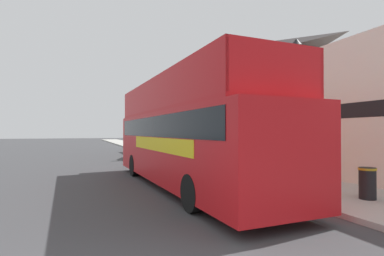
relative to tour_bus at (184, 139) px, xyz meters
name	(u,v)px	position (x,y,z in m)	size (l,w,h in m)	color
ground_plane	(78,158)	(-3.58, 13.71, -1.75)	(144.00, 144.00, 0.00)	#3D3D3F
sidewalk	(184,158)	(3.83, 10.71, -1.68)	(3.61, 108.00, 0.14)	#ADAAA3
brick_terrace_rear	(231,101)	(8.63, 12.11, 2.90)	(6.00, 16.74, 9.30)	brown
tour_bus	(184,139)	(0.00, 0.00, 0.00)	(2.91, 11.26, 3.91)	red
parked_car_ahead_of_bus	(157,154)	(0.89, 7.48, -1.09)	(1.84, 4.12, 1.38)	maroon
lamp_post_nearest	(297,86)	(2.49, -3.13, 1.64)	(0.35, 0.35, 4.72)	black
lamp_post_second	(207,104)	(2.69, 4.02, 1.71)	(0.35, 0.35, 4.83)	black
lamp_post_third	(166,111)	(2.59, 11.17, 1.85)	(0.35, 0.35, 5.06)	black
litter_bin	(367,182)	(3.86, -4.38, -1.14)	(0.48, 0.48, 0.88)	black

